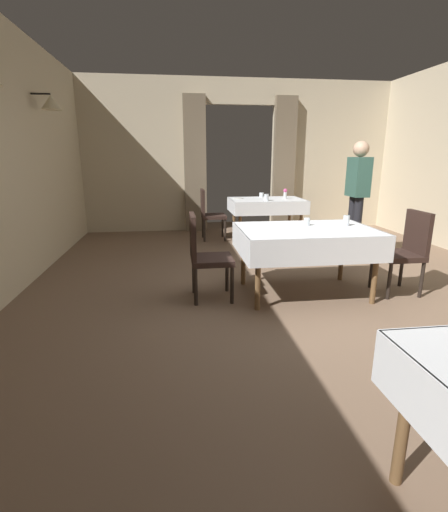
{
  "coord_description": "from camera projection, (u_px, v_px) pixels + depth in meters",
  "views": [
    {
      "loc": [
        -1.36,
        -3.62,
        1.51
      ],
      "look_at": [
        -0.83,
        0.34,
        0.44
      ],
      "focal_mm": 26.1,
      "sensor_mm": 36.0,
      "label": 1
    }
  ],
  "objects": [
    {
      "name": "glass_far_b",
      "position": [
        266.0,
        197.0,
        6.53
      ],
      "size": [
        0.08,
        0.08,
        0.12
      ],
      "primitive_type": "cylinder",
      "color": "silver",
      "rests_on": "dining_table_far"
    },
    {
      "name": "glass_mid_b",
      "position": [
        346.0,
        221.0,
        4.2
      ],
      "size": [
        0.07,
        0.07,
        0.12
      ],
      "primitive_type": "cylinder",
      "color": "silver",
      "rests_on": "dining_table_mid"
    },
    {
      "name": "plate_far_c",
      "position": [
        238.0,
        198.0,
        6.89
      ],
      "size": [
        0.19,
        0.19,
        0.01
      ],
      "primitive_type": "cylinder",
      "color": "white",
      "rests_on": "dining_table_far"
    },
    {
      "name": "chair_mid_left",
      "position": [
        204.0,
        253.0,
        3.96
      ],
      "size": [
        0.44,
        0.44,
        0.93
      ],
      "color": "black",
      "rests_on": "ground"
    },
    {
      "name": "dining_table_mid",
      "position": [
        306.0,
        236.0,
        4.08
      ],
      "size": [
        1.48,
        1.03,
        0.75
      ],
      "color": "brown",
      "rests_on": "ground"
    },
    {
      "name": "glass_far_d",
      "position": [
        261.0,
        195.0,
        7.11
      ],
      "size": [
        0.08,
        0.08,
        0.09
      ],
      "primitive_type": "cylinder",
      "color": "silver",
      "rests_on": "dining_table_far"
    },
    {
      "name": "wall_back",
      "position": [
        239.0,
        156.0,
        7.64
      ],
      "size": [
        6.4,
        0.27,
        3.0
      ],
      "color": "beige",
      "rests_on": "ground"
    },
    {
      "name": "chair_far_left",
      "position": [
        209.0,
        212.0,
        6.85
      ],
      "size": [
        0.44,
        0.44,
        0.93
      ],
      "color": "black",
      "rests_on": "ground"
    },
    {
      "name": "chair_mid_right",
      "position": [
        406.0,
        248.0,
        4.15
      ],
      "size": [
        0.44,
        0.44,
        0.93
      ],
      "color": "black",
      "rests_on": "ground"
    },
    {
      "name": "flower_vase_far",
      "position": [
        285.0,
        193.0,
        6.84
      ],
      "size": [
        0.07,
        0.07,
        0.19
      ],
      "color": "silver",
      "rests_on": "dining_table_far"
    },
    {
      "name": "ground",
      "position": [
        304.0,
        300.0,
        4.03
      ],
      "size": [
        10.08,
        10.08,
        0.0
      ],
      "primitive_type": "plane",
      "color": "#7A604C"
    },
    {
      "name": "dining_table_far",
      "position": [
        267.0,
        204.0,
        6.86
      ],
      "size": [
        1.35,
        0.92,
        0.75
      ],
      "color": "brown",
      "rests_on": "ground"
    },
    {
      "name": "glass_mid_a",
      "position": [
        307.0,
        222.0,
        4.21
      ],
      "size": [
        0.07,
        0.07,
        0.09
      ],
      "primitive_type": "cylinder",
      "color": "silver",
      "rests_on": "dining_table_mid"
    },
    {
      "name": "person_waiter_by_doorway",
      "position": [
        357.0,
        191.0,
        5.35
      ],
      "size": [
        0.23,
        0.36,
        1.72
      ],
      "color": "black",
      "rests_on": "ground"
    }
  ]
}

